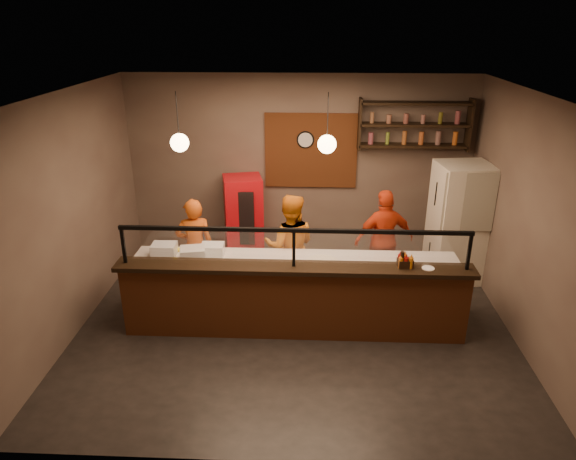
{
  "coord_description": "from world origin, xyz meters",
  "views": [
    {
      "loc": [
        0.19,
        -6.27,
        4.06
      ],
      "look_at": [
        -0.1,
        0.3,
        1.31
      ],
      "focal_mm": 32.0,
      "sensor_mm": 36.0,
      "label": 1
    }
  ],
  "objects_px": {
    "fridge": "(459,223)",
    "cook_mid": "(290,246)",
    "cook_right": "(384,240)",
    "wall_clock": "(305,140)",
    "pepper_mill": "(402,260)",
    "pizza_dough": "(322,262)",
    "red_cooler": "(244,218)",
    "condiment_caddy": "(405,263)",
    "cook_left": "(195,247)"
  },
  "relations": [
    {
      "from": "pizza_dough",
      "to": "pepper_mill",
      "type": "bearing_deg",
      "value": -23.76
    },
    {
      "from": "red_cooler",
      "to": "cook_mid",
      "type": "bearing_deg",
      "value": -69.16
    },
    {
      "from": "wall_clock",
      "to": "fridge",
      "type": "relative_size",
      "value": 0.15
    },
    {
      "from": "red_cooler",
      "to": "wall_clock",
      "type": "bearing_deg",
      "value": 3.38
    },
    {
      "from": "wall_clock",
      "to": "pizza_dough",
      "type": "relative_size",
      "value": 0.64
    },
    {
      "from": "condiment_caddy",
      "to": "pepper_mill",
      "type": "height_order",
      "value": "pepper_mill"
    },
    {
      "from": "cook_mid",
      "to": "fridge",
      "type": "height_order",
      "value": "fridge"
    },
    {
      "from": "cook_right",
      "to": "wall_clock",
      "type": "bearing_deg",
      "value": -59.9
    },
    {
      "from": "fridge",
      "to": "pizza_dough",
      "type": "distance_m",
      "value": 2.61
    },
    {
      "from": "fridge",
      "to": "condiment_caddy",
      "type": "distance_m",
      "value": 2.13
    },
    {
      "from": "cook_mid",
      "to": "red_cooler",
      "type": "relative_size",
      "value": 1.09
    },
    {
      "from": "fridge",
      "to": "pizza_dough",
      "type": "xyz_separation_m",
      "value": [
        -2.22,
        -1.37,
        -0.07
      ]
    },
    {
      "from": "wall_clock",
      "to": "pepper_mill",
      "type": "xyz_separation_m",
      "value": [
        1.29,
        -2.75,
        -0.93
      ]
    },
    {
      "from": "cook_mid",
      "to": "pizza_dough",
      "type": "distance_m",
      "value": 0.83
    },
    {
      "from": "cook_right",
      "to": "cook_left",
      "type": "bearing_deg",
      "value": -7.9
    },
    {
      "from": "cook_left",
      "to": "red_cooler",
      "type": "distance_m",
      "value": 1.44
    },
    {
      "from": "cook_mid",
      "to": "cook_right",
      "type": "relative_size",
      "value": 1.01
    },
    {
      "from": "pizza_dough",
      "to": "condiment_caddy",
      "type": "xyz_separation_m",
      "value": [
        1.06,
        -0.41,
        0.21
      ]
    },
    {
      "from": "fridge",
      "to": "cook_mid",
      "type": "bearing_deg",
      "value": -172.99
    },
    {
      "from": "cook_left",
      "to": "pizza_dough",
      "type": "height_order",
      "value": "cook_left"
    },
    {
      "from": "cook_right",
      "to": "pepper_mill",
      "type": "distance_m",
      "value": 1.5
    },
    {
      "from": "wall_clock",
      "to": "condiment_caddy",
      "type": "height_order",
      "value": "wall_clock"
    },
    {
      "from": "cook_left",
      "to": "fridge",
      "type": "distance_m",
      "value": 4.22
    },
    {
      "from": "cook_right",
      "to": "pepper_mill",
      "type": "xyz_separation_m",
      "value": [
        0.02,
        -1.46,
        0.36
      ]
    },
    {
      "from": "red_cooler",
      "to": "condiment_caddy",
      "type": "height_order",
      "value": "red_cooler"
    },
    {
      "from": "wall_clock",
      "to": "cook_mid",
      "type": "distance_m",
      "value": 2.08
    },
    {
      "from": "cook_mid",
      "to": "pizza_dough",
      "type": "height_order",
      "value": "cook_mid"
    },
    {
      "from": "wall_clock",
      "to": "fridge",
      "type": "xyz_separation_m",
      "value": [
        2.5,
        -0.94,
        -1.12
      ]
    },
    {
      "from": "wall_clock",
      "to": "pepper_mill",
      "type": "height_order",
      "value": "wall_clock"
    },
    {
      "from": "cook_mid",
      "to": "fridge",
      "type": "relative_size",
      "value": 0.84
    },
    {
      "from": "fridge",
      "to": "condiment_caddy",
      "type": "bearing_deg",
      "value": -130.56
    },
    {
      "from": "cook_mid",
      "to": "condiment_caddy",
      "type": "relative_size",
      "value": 8.62
    },
    {
      "from": "wall_clock",
      "to": "pepper_mill",
      "type": "distance_m",
      "value": 3.18
    },
    {
      "from": "red_cooler",
      "to": "condiment_caddy",
      "type": "xyz_separation_m",
      "value": [
        2.41,
        -2.41,
        0.36
      ]
    },
    {
      "from": "wall_clock",
      "to": "cook_mid",
      "type": "height_order",
      "value": "wall_clock"
    },
    {
      "from": "cook_mid",
      "to": "cook_right",
      "type": "height_order",
      "value": "cook_mid"
    },
    {
      "from": "pepper_mill",
      "to": "condiment_caddy",
      "type": "bearing_deg",
      "value": 34.38
    },
    {
      "from": "pizza_dough",
      "to": "cook_left",
      "type": "bearing_deg",
      "value": 160.54
    },
    {
      "from": "wall_clock",
      "to": "condiment_caddy",
      "type": "relative_size",
      "value": 1.57
    },
    {
      "from": "fridge",
      "to": "condiment_caddy",
      "type": "xyz_separation_m",
      "value": [
        -1.16,
        -1.78,
        0.14
      ]
    },
    {
      "from": "red_cooler",
      "to": "condiment_caddy",
      "type": "bearing_deg",
      "value": -57.66
    },
    {
      "from": "cook_mid",
      "to": "fridge",
      "type": "xyz_separation_m",
      "value": [
        2.7,
        0.7,
        0.15
      ]
    },
    {
      "from": "pizza_dough",
      "to": "wall_clock",
      "type": "bearing_deg",
      "value": 96.93
    },
    {
      "from": "fridge",
      "to": "cook_left",
      "type": "bearing_deg",
      "value": -178.1
    },
    {
      "from": "pepper_mill",
      "to": "cook_right",
      "type": "bearing_deg",
      "value": 90.72
    },
    {
      "from": "pizza_dough",
      "to": "condiment_caddy",
      "type": "bearing_deg",
      "value": -21.11
    },
    {
      "from": "wall_clock",
      "to": "pepper_mill",
      "type": "bearing_deg",
      "value": -64.93
    },
    {
      "from": "cook_right",
      "to": "condiment_caddy",
      "type": "xyz_separation_m",
      "value": [
        0.07,
        -1.42,
        0.3
      ]
    },
    {
      "from": "fridge",
      "to": "pepper_mill",
      "type": "height_order",
      "value": "fridge"
    },
    {
      "from": "cook_mid",
      "to": "condiment_caddy",
      "type": "bearing_deg",
      "value": 145.66
    }
  ]
}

